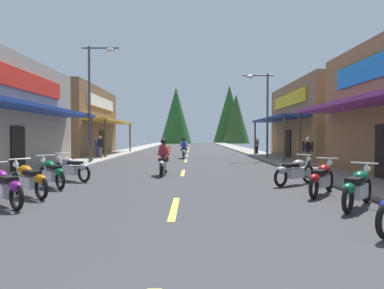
% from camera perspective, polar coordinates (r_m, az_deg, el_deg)
% --- Properties ---
extents(ground, '(10.38, 86.04, 0.10)m').
position_cam_1_polar(ground, '(28.33, -0.86, -1.91)').
color(ground, '#38383A').
extents(sidewalk_left, '(2.28, 86.04, 0.12)m').
position_cam_1_polar(sidewalk_left, '(29.11, -13.42, -1.65)').
color(sidewalk_left, '#9E9991').
rests_on(sidewalk_left, ground).
extents(sidewalk_right, '(2.28, 86.04, 0.12)m').
position_cam_1_polar(sidewalk_right, '(28.93, 11.78, -1.66)').
color(sidewalk_right, gray).
rests_on(sidewalk_right, ground).
extents(centerline_dashes, '(0.16, 60.88, 0.01)m').
position_cam_1_polar(centerline_dashes, '(32.39, -0.76, -1.37)').
color(centerline_dashes, '#E0C64C').
rests_on(centerline_dashes, ground).
extents(storefront_left_far, '(10.77, 10.66, 5.81)m').
position_cam_1_polar(storefront_left_far, '(30.30, -24.10, 3.77)').
color(storefront_left_far, brown).
rests_on(storefront_left_far, ground).
extents(storefront_right_far, '(9.11, 10.16, 5.47)m').
position_cam_1_polar(storefront_right_far, '(25.57, 24.70, 3.81)').
color(storefront_right_far, olive).
rests_on(storefront_right_far, ground).
extents(streetlamp_left, '(2.14, 0.30, 6.88)m').
position_cam_1_polar(streetlamp_left, '(19.71, -17.06, 9.50)').
color(streetlamp_left, '#474C51').
rests_on(streetlamp_left, ground).
extents(streetlamp_right, '(2.14, 0.30, 5.92)m').
position_cam_1_polar(streetlamp_right, '(22.55, 12.47, 7.15)').
color(streetlamp_right, '#474C51').
rests_on(streetlamp_right, ground).
extents(motorcycle_parked_right_1, '(1.51, 1.65, 1.04)m').
position_cam_1_polar(motorcycle_parked_right_1, '(8.37, 27.45, -6.81)').
color(motorcycle_parked_right_1, black).
rests_on(motorcycle_parked_right_1, ground).
extents(motorcycle_parked_right_2, '(1.39, 1.75, 1.04)m').
position_cam_1_polar(motorcycle_parked_right_2, '(9.79, 22.14, -5.56)').
color(motorcycle_parked_right_2, black).
rests_on(motorcycle_parked_right_2, ground).
extents(motorcycle_parked_right_3, '(1.80, 1.33, 1.04)m').
position_cam_1_polar(motorcycle_parked_right_3, '(11.45, 17.82, -4.49)').
color(motorcycle_parked_right_3, black).
rests_on(motorcycle_parked_right_3, ground).
extents(motorcycle_parked_left_1, '(1.72, 1.43, 1.04)m').
position_cam_1_polar(motorcycle_parked_left_1, '(8.87, -30.67, -6.40)').
color(motorcycle_parked_left_1, black).
rests_on(motorcycle_parked_left_1, ground).
extents(motorcycle_parked_left_2, '(1.73, 1.42, 1.04)m').
position_cam_1_polar(motorcycle_parked_left_2, '(9.92, -27.20, -5.52)').
color(motorcycle_parked_left_2, black).
rests_on(motorcycle_parked_left_2, ground).
extents(motorcycle_parked_left_3, '(1.54, 1.62, 1.04)m').
position_cam_1_polar(motorcycle_parked_left_3, '(11.40, -23.82, -4.57)').
color(motorcycle_parked_left_3, black).
rests_on(motorcycle_parked_left_3, ground).
extents(motorcycle_parked_left_4, '(1.85, 1.25, 1.04)m').
position_cam_1_polar(motorcycle_parked_left_4, '(12.74, -20.78, -3.90)').
color(motorcycle_parked_left_4, black).
rests_on(motorcycle_parked_left_4, ground).
extents(rider_cruising_lead, '(0.60, 2.14, 1.57)m').
position_cam_1_polar(rider_cruising_lead, '(13.63, -5.12, -2.75)').
color(rider_cruising_lead, black).
rests_on(rider_cruising_lead, ground).
extents(rider_cruising_trailing, '(0.60, 2.14, 1.57)m').
position_cam_1_polar(rider_cruising_trailing, '(23.63, -1.51, -0.90)').
color(rider_cruising_trailing, black).
rests_on(rider_cruising_trailing, ground).
extents(pedestrian_by_shop, '(0.44, 0.44, 1.53)m').
position_cam_1_polar(pedestrian_by_shop, '(28.34, 11.47, -0.07)').
color(pedestrian_by_shop, black).
rests_on(pedestrian_by_shop, ground).
extents(pedestrian_browsing, '(0.57, 0.26, 1.60)m').
position_cam_1_polar(pedestrian_browsing, '(17.95, 19.94, -0.95)').
color(pedestrian_browsing, '#3F593F').
rests_on(pedestrian_browsing, ground).
extents(pedestrian_waiting, '(0.56, 0.31, 1.53)m').
position_cam_1_polar(pedestrian_waiting, '(24.49, -16.41, -0.36)').
color(pedestrian_waiting, '#333F8C').
rests_on(pedestrian_waiting, ground).
extents(pedestrian_strolling, '(0.45, 0.43, 1.69)m').
position_cam_1_polar(pedestrian_strolling, '(23.41, -16.07, -0.19)').
color(pedestrian_strolling, '#726659').
rests_on(pedestrian_strolling, ground).
extents(treeline_backdrop, '(19.93, 11.82, 13.46)m').
position_cam_1_polar(treeline_backdrop, '(72.70, 4.46, 5.02)').
color(treeline_backdrop, '#285623').
rests_on(treeline_backdrop, ground).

